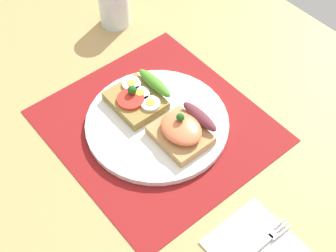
% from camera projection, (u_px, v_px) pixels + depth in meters
% --- Properties ---
extents(ground_plane, '(1.20, 0.90, 0.03)m').
position_uv_depth(ground_plane, '(157.00, 132.00, 0.85)').
color(ground_plane, tan).
extents(placemat, '(0.37, 0.34, 0.00)m').
position_uv_depth(placemat, '(157.00, 126.00, 0.84)').
color(placemat, maroon).
rests_on(placemat, ground_plane).
extents(plate, '(0.25, 0.25, 0.01)m').
position_uv_depth(plate, '(157.00, 123.00, 0.83)').
color(plate, white).
rests_on(plate, placemat).
extents(sandwich_egg_tomato, '(0.10, 0.09, 0.04)m').
position_uv_depth(sandwich_egg_tomato, '(139.00, 97.00, 0.84)').
color(sandwich_egg_tomato, olive).
rests_on(sandwich_egg_tomato, plate).
extents(sandwich_salmon, '(0.09, 0.09, 0.05)m').
position_uv_depth(sandwich_salmon, '(183.00, 130.00, 0.79)').
color(sandwich_salmon, tan).
rests_on(sandwich_salmon, plate).
extents(napkin, '(0.14, 0.12, 0.01)m').
position_uv_depth(napkin, '(260.00, 252.00, 0.69)').
color(napkin, white).
rests_on(napkin, ground_plane).
extents(fork, '(0.02, 0.14, 0.00)m').
position_uv_depth(fork, '(259.00, 246.00, 0.69)').
color(fork, '#B7B7BC').
rests_on(fork, napkin).
extents(drinking_glass, '(0.06, 0.06, 0.08)m').
position_uv_depth(drinking_glass, '(114.00, 6.00, 0.98)').
color(drinking_glass, silver).
rests_on(drinking_glass, ground_plane).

